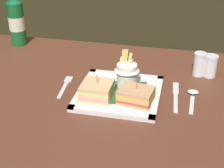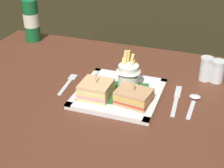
{
  "view_description": "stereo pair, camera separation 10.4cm",
  "coord_description": "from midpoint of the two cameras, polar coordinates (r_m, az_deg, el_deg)",
  "views": [
    {
      "loc": [
        0.22,
        -0.88,
        1.28
      ],
      "look_at": [
        0.02,
        0.01,
        0.77
      ],
      "focal_mm": 54.41,
      "sensor_mm": 36.0,
      "label": 1
    },
    {
      "loc": [
        0.32,
        -0.86,
        1.28
      ],
      "look_at": [
        0.02,
        0.01,
        0.77
      ],
      "focal_mm": 54.41,
      "sensor_mm": 36.0,
      "label": 2
    }
  ],
  "objects": [
    {
      "name": "dining_table",
      "position": [
        1.13,
        1.53,
        -7.12
      ],
      "size": [
        1.17,
        0.83,
        0.73
      ],
      "color": "#5A2F1F",
      "rests_on": "ground_plane"
    },
    {
      "name": "knife",
      "position": [
        1.07,
        13.55,
        -2.52
      ],
      "size": [
        0.03,
        0.18,
        0.0
      ],
      "color": "silver",
      "rests_on": "dining_table"
    },
    {
      "name": "beer_bottle",
      "position": [
        1.47,
        -11.48,
        10.93
      ],
      "size": [
        0.07,
        0.07,
        0.26
      ],
      "color": "#145A2A",
      "rests_on": "dining_table"
    },
    {
      "name": "salt_shaker",
      "position": [
        1.19,
        17.92,
        2.19
      ],
      "size": [
        0.04,
        0.04,
        0.08
      ],
      "color": "silver",
      "rests_on": "dining_table"
    },
    {
      "name": "sandwich_half_left",
      "position": [
        1.02,
        0.21,
        -1.02
      ],
      "size": [
        0.09,
        0.09,
        0.08
      ],
      "color": "#DDC47B",
      "rests_on": "square_plate"
    },
    {
      "name": "pepper_shaker",
      "position": [
        1.19,
        19.66,
        1.78
      ],
      "size": [
        0.05,
        0.05,
        0.08
      ],
      "color": "silver",
      "rests_on": "dining_table"
    },
    {
      "name": "fork",
      "position": [
        1.13,
        -4.72,
        0.16
      ],
      "size": [
        0.03,
        0.14,
        0.0
      ],
      "color": "silver",
      "rests_on": "dining_table"
    },
    {
      "name": "square_plate",
      "position": [
        1.06,
        4.02,
        -1.72
      ],
      "size": [
        0.25,
        0.25,
        0.02
      ],
      "color": "white",
      "rests_on": "dining_table"
    },
    {
      "name": "fries_cup",
      "position": [
        1.07,
        5.57,
        2.0
      ],
      "size": [
        0.08,
        0.08,
        0.12
      ],
      "color": "silver",
      "rests_on": "square_plate"
    },
    {
      "name": "spoon",
      "position": [
        1.07,
        16.35,
        -2.67
      ],
      "size": [
        0.04,
        0.13,
        0.01
      ],
      "color": "silver",
      "rests_on": "dining_table"
    },
    {
      "name": "sandwich_half_right",
      "position": [
        1.0,
        6.66,
        -2.25
      ],
      "size": [
        0.11,
        0.09,
        0.07
      ],
      "color": "tan",
      "rests_on": "square_plate"
    }
  ]
}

